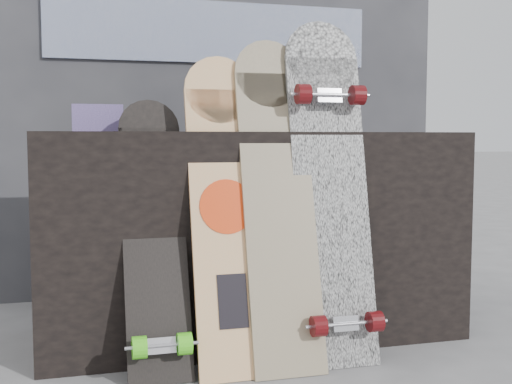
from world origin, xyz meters
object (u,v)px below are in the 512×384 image
object	(u,v)px
longboard_geisha	(226,202)
vendor_table	(250,234)
longboard_celtic	(278,191)
longboard_cascadia	(331,182)
skateboard_dark	(155,231)

from	to	relation	value
longboard_geisha	vendor_table	bearing A→B (deg)	62.49
vendor_table	longboard_celtic	bearing A→B (deg)	-88.57
longboard_cascadia	vendor_table	bearing A→B (deg)	121.11
vendor_table	longboard_cascadia	size ratio (longest dim) A/B	1.33
skateboard_dark	vendor_table	bearing A→B (deg)	36.17
vendor_table	skateboard_dark	size ratio (longest dim) A/B	1.75
longboard_geisha	longboard_cascadia	world-z (taller)	longboard_cascadia
vendor_table	longboard_geisha	bearing A→B (deg)	-117.51
longboard_cascadia	longboard_geisha	bearing A→B (deg)	178.88
longboard_cascadia	skateboard_dark	size ratio (longest dim) A/B	1.31
vendor_table	skateboard_dark	world-z (taller)	skateboard_dark
vendor_table	longboard_cascadia	distance (m)	0.45
longboard_celtic	skateboard_dark	bearing A→B (deg)	174.92
longboard_celtic	skateboard_dark	world-z (taller)	longboard_celtic
longboard_geisha	longboard_celtic	world-z (taller)	longboard_celtic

